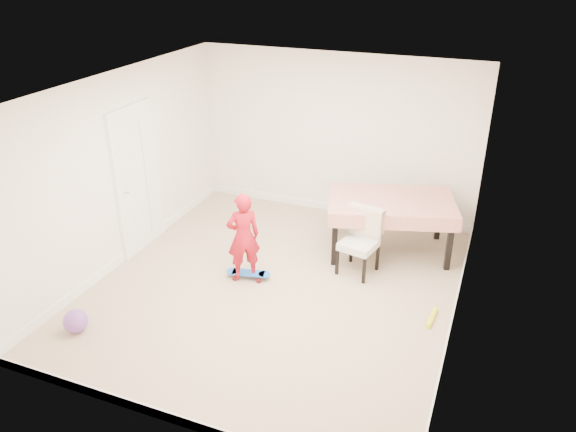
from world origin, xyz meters
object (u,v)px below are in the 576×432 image
at_px(dining_chair, 359,242).
at_px(child, 243,239).
at_px(skateboard, 249,275).
at_px(dining_table, 389,225).
at_px(balloon, 76,321).

bearing_deg(dining_chair, child, -140.12).
distance_m(skateboard, child, 0.56).
bearing_deg(child, dining_chair, 169.01).
height_order(dining_table, child, child).
xyz_separation_m(dining_table, dining_chair, (-0.25, -0.73, 0.04)).
relative_size(dining_table, balloon, 6.22).
bearing_deg(dining_table, skateboard, -154.30).
xyz_separation_m(dining_table, skateboard, (-1.56, -1.42, -0.37)).
bearing_deg(skateboard, dining_chair, 15.91).
height_order(skateboard, balloon, balloon).
height_order(child, balloon, child).
relative_size(dining_chair, skateboard, 1.53).
distance_m(dining_table, child, 2.17).
distance_m(dining_chair, child, 1.53).
bearing_deg(skateboard, balloon, -139.34).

